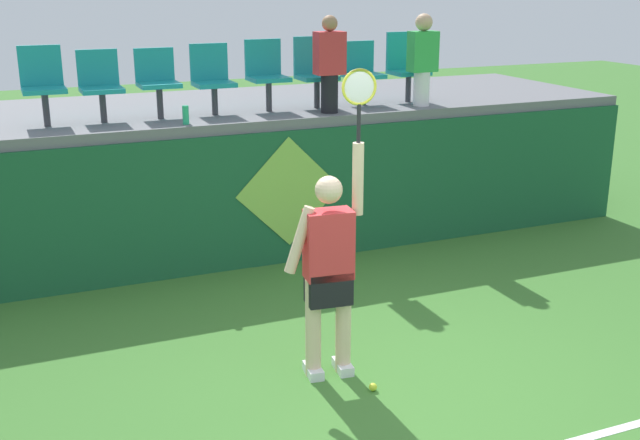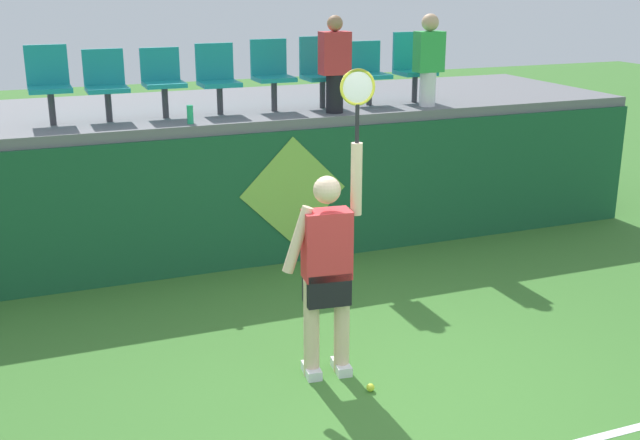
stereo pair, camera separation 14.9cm
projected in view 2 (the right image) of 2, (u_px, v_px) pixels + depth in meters
The scene contains 17 objects.
ground_plane at pixel (394, 398), 6.22m from camera, with size 40.00×40.00×0.00m, color #3D752D.
court_back_wall at pixel (264, 199), 8.94m from camera, with size 10.05×0.20×1.54m, color #195633.
spectator_platform at pixel (230, 108), 9.87m from camera, with size 10.05×2.77×0.12m, color slate.
tennis_player at pixel (328, 266), 6.33m from camera, with size 0.75×0.30×2.52m.
tennis_ball at pixel (370, 388), 6.31m from camera, with size 0.07×0.07×0.07m, color #D1E533.
water_bottle at pixel (190, 115), 8.47m from camera, with size 0.07×0.07×0.20m, color #26B272.
stadium_chair_0 at pixel (49, 81), 8.36m from camera, with size 0.44×0.42×0.83m.
stadium_chair_1 at pixel (106, 82), 8.57m from camera, with size 0.44×0.42×0.77m.
stadium_chair_2 at pixel (163, 78), 8.78m from camera, with size 0.44×0.42×0.76m.
stadium_chair_3 at pixel (217, 76), 9.01m from camera, with size 0.44×0.42×0.79m.
stadium_chair_4 at pixel (272, 72), 9.24m from camera, with size 0.44×0.42×0.82m.
stadium_chair_5 at pixel (320, 70), 9.46m from camera, with size 0.44×0.42×0.84m.
stadium_chair_6 at pixel (367, 70), 9.68m from camera, with size 0.44×0.42×0.76m.
stadium_chair_7 at pixel (412, 65), 9.90m from camera, with size 0.44×0.42×0.86m.
spectator_0 at pixel (335, 63), 9.02m from camera, with size 0.34×0.20×1.11m.
spectator_1 at pixel (429, 58), 9.50m from camera, with size 0.34×0.21×1.10m.
wall_signage_mount at pixel (294, 262), 9.18m from camera, with size 1.27×0.01×1.49m.
Camera 2 is at (-2.59, -4.92, 3.18)m, focal length 44.18 mm.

